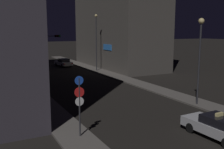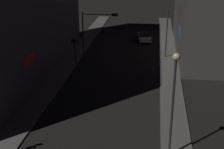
{
  "view_description": "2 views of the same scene",
  "coord_description": "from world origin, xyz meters",
  "px_view_note": "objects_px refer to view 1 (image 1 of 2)",
  "views": [
    {
      "loc": [
        -11.25,
        -1.17,
        6.55
      ],
      "look_at": [
        1.02,
        22.41,
        2.04
      ],
      "focal_mm": 42.13,
      "sensor_mm": 36.0,
      "label": 1
    },
    {
      "loc": [
        4.27,
        -4.14,
        13.58
      ],
      "look_at": [
        0.43,
        24.58,
        2.21
      ],
      "focal_mm": 52.16,
      "sensor_mm": 36.0,
      "label": 2
    }
  ],
  "objects_px": {
    "far_car": "(63,62)",
    "street_lamp_near_block": "(200,48)",
    "taxi": "(218,126)",
    "street_lamp_far_block": "(96,36)",
    "traffic_light_overhead": "(40,47)",
    "sign_pole_left": "(79,100)",
    "traffic_light_left_kerb": "(35,63)"
  },
  "relations": [
    {
      "from": "far_car",
      "to": "street_lamp_near_block",
      "type": "distance_m",
      "value": 30.26
    },
    {
      "from": "sign_pole_left",
      "to": "street_lamp_far_block",
      "type": "height_order",
      "value": "street_lamp_far_block"
    },
    {
      "from": "traffic_light_left_kerb",
      "to": "sign_pole_left",
      "type": "bearing_deg",
      "value": -93.39
    },
    {
      "from": "traffic_light_left_kerb",
      "to": "street_lamp_near_block",
      "type": "distance_m",
      "value": 19.58
    },
    {
      "from": "taxi",
      "to": "traffic_light_overhead",
      "type": "distance_m",
      "value": 27.2
    },
    {
      "from": "traffic_light_left_kerb",
      "to": "taxi",
      "type": "bearing_deg",
      "value": -73.81
    },
    {
      "from": "taxi",
      "to": "far_car",
      "type": "height_order",
      "value": "taxi"
    },
    {
      "from": "taxi",
      "to": "street_lamp_near_block",
      "type": "relative_size",
      "value": 0.61
    },
    {
      "from": "street_lamp_near_block",
      "to": "street_lamp_far_block",
      "type": "relative_size",
      "value": 0.84
    },
    {
      "from": "street_lamp_near_block",
      "to": "street_lamp_far_block",
      "type": "height_order",
      "value": "street_lamp_far_block"
    },
    {
      "from": "street_lamp_far_block",
      "to": "taxi",
      "type": "bearing_deg",
      "value": -98.81
    },
    {
      "from": "taxi",
      "to": "traffic_light_left_kerb",
      "type": "distance_m",
      "value": 23.09
    },
    {
      "from": "taxi",
      "to": "street_lamp_far_block",
      "type": "relative_size",
      "value": 0.51
    },
    {
      "from": "taxi",
      "to": "traffic_light_overhead",
      "type": "height_order",
      "value": "traffic_light_overhead"
    },
    {
      "from": "traffic_light_left_kerb",
      "to": "traffic_light_overhead",
      "type": "bearing_deg",
      "value": 69.38
    },
    {
      "from": "far_car",
      "to": "traffic_light_left_kerb",
      "type": "height_order",
      "value": "traffic_light_left_kerb"
    },
    {
      "from": "far_car",
      "to": "traffic_light_overhead",
      "type": "bearing_deg",
      "value": -123.5
    },
    {
      "from": "taxi",
      "to": "traffic_light_left_kerb",
      "type": "xyz_separation_m",
      "value": [
        -6.42,
        22.1,
        1.88
      ]
    },
    {
      "from": "street_lamp_near_block",
      "to": "taxi",
      "type": "bearing_deg",
      "value": -125.51
    },
    {
      "from": "traffic_light_overhead",
      "to": "sign_pole_left",
      "type": "relative_size",
      "value": 1.6
    },
    {
      "from": "street_lamp_near_block",
      "to": "street_lamp_far_block",
      "type": "bearing_deg",
      "value": 89.58
    },
    {
      "from": "far_car",
      "to": "sign_pole_left",
      "type": "xyz_separation_m",
      "value": [
        -8.74,
        -31.75,
        1.65
      ]
    },
    {
      "from": "taxi",
      "to": "street_lamp_near_block",
      "type": "xyz_separation_m",
      "value": [
        4.13,
        5.78,
        4.35
      ]
    },
    {
      "from": "traffic_light_left_kerb",
      "to": "street_lamp_far_block",
      "type": "xyz_separation_m",
      "value": [
        10.7,
        5.57,
        2.93
      ]
    },
    {
      "from": "far_car",
      "to": "sign_pole_left",
      "type": "height_order",
      "value": "sign_pole_left"
    },
    {
      "from": "traffic_light_left_kerb",
      "to": "street_lamp_near_block",
      "type": "xyz_separation_m",
      "value": [
        10.54,
        -16.32,
        2.46
      ]
    },
    {
      "from": "traffic_light_left_kerb",
      "to": "street_lamp_far_block",
      "type": "height_order",
      "value": "street_lamp_far_block"
    },
    {
      "from": "street_lamp_far_block",
      "to": "traffic_light_overhead",
      "type": "bearing_deg",
      "value": -172.94
    },
    {
      "from": "far_car",
      "to": "traffic_light_overhead",
      "type": "xyz_separation_m",
      "value": [
        -5.98,
        -9.04,
        3.54
      ]
    },
    {
      "from": "taxi",
      "to": "far_car",
      "type": "bearing_deg",
      "value": 88.01
    },
    {
      "from": "far_car",
      "to": "street_lamp_near_block",
      "type": "height_order",
      "value": "street_lamp_near_block"
    },
    {
      "from": "traffic_light_left_kerb",
      "to": "street_lamp_near_block",
      "type": "height_order",
      "value": "street_lamp_near_block"
    }
  ]
}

